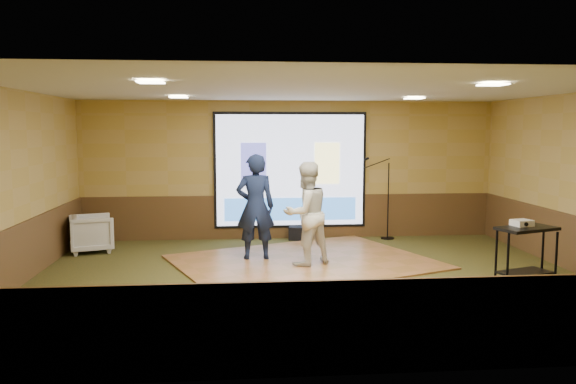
{
  "coord_description": "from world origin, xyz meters",
  "views": [
    {
      "loc": [
        -1.13,
        -8.67,
        2.39
      ],
      "look_at": [
        -0.27,
        1.0,
        1.3
      ],
      "focal_mm": 35.0,
      "sensor_mm": 36.0,
      "label": 1
    }
  ],
  "objects": [
    {
      "name": "downlight_se",
      "position": [
        2.2,
        -1.5,
        2.97
      ],
      "size": [
        0.32,
        0.32,
        0.02
      ],
      "primitive_type": "cube",
      "color": "#FFEDBF",
      "rests_on": "room_shell"
    },
    {
      "name": "duffel_bag",
      "position": [
        0.19,
        3.25,
        0.14
      ],
      "size": [
        0.52,
        0.39,
        0.29
      ],
      "primitive_type": "cube",
      "rotation": [
        0.0,
        0.0,
        -0.2
      ],
      "color": "black",
      "rests_on": "ground"
    },
    {
      "name": "mic_stand",
      "position": [
        2.06,
        3.19,
        0.49
      ],
      "size": [
        0.7,
        0.29,
        1.79
      ],
      "rotation": [
        0.0,
        0.0,
        0.39
      ],
      "color": "black",
      "rests_on": "ground"
    },
    {
      "name": "banquet_chair",
      "position": [
        -4.0,
        2.42,
        0.36
      ],
      "size": [
        1.0,
        0.99,
        0.73
      ],
      "primitive_type": "imported",
      "rotation": [
        0.0,
        0.0,
        1.89
      ],
      "color": "gray",
      "rests_on": "ground"
    },
    {
      "name": "player_right",
      "position": [
        0.04,
        0.91,
        0.93
      ],
      "size": [
        1.09,
        1.01,
        1.8
      ],
      "primitive_type": "imported",
      "rotation": [
        0.0,
        0.0,
        3.62
      ],
      "color": "silver",
      "rests_on": "dance_floor"
    },
    {
      "name": "projector_screen",
      "position": [
        0.0,
        3.44,
        1.47
      ],
      "size": [
        3.32,
        0.06,
        2.52
      ],
      "color": "black",
      "rests_on": "room_shell"
    },
    {
      "name": "downlight_sw",
      "position": [
        -2.2,
        -1.5,
        2.97
      ],
      "size": [
        0.32,
        0.32,
        0.02
      ],
      "primitive_type": "cube",
      "color": "#FFEDBF",
      "rests_on": "room_shell"
    },
    {
      "name": "projector",
      "position": [
        3.15,
        -0.63,
        0.98
      ],
      "size": [
        0.33,
        0.29,
        0.09
      ],
      "primitive_type": "cube",
      "rotation": [
        0.0,
        0.0,
        0.24
      ],
      "color": "silver",
      "rests_on": "av_table"
    },
    {
      "name": "wainscot_front",
      "position": [
        0.0,
        -3.48,
        0.47
      ],
      "size": [
        9.0,
        0.04,
        0.95
      ],
      "primitive_type": "cube",
      "color": "#4F3B1A",
      "rests_on": "ground"
    },
    {
      "name": "room_shell",
      "position": [
        0.0,
        0.0,
        2.09
      ],
      "size": [
        9.04,
        7.04,
        3.02
      ],
      "color": "#B1924A",
      "rests_on": "ground"
    },
    {
      "name": "dance_floor",
      "position": [
        0.04,
        1.14,
        0.02
      ],
      "size": [
        5.26,
        4.69,
        0.03
      ],
      "primitive_type": "cube",
      "rotation": [
        0.0,
        0.0,
        0.38
      ],
      "color": "#9D6439",
      "rests_on": "ground"
    },
    {
      "name": "wainscot_left",
      "position": [
        -4.48,
        0.0,
        0.47
      ],
      "size": [
        0.04,
        7.0,
        0.95
      ],
      "primitive_type": "cube",
      "color": "#4F3B1A",
      "rests_on": "ground"
    },
    {
      "name": "player_left",
      "position": [
        -0.83,
        1.42,
        0.99
      ],
      "size": [
        0.72,
        0.48,
        1.92
      ],
      "primitive_type": "imported",
      "rotation": [
        0.0,
        0.0,
        3.18
      ],
      "color": "#141E3F",
      "rests_on": "dance_floor"
    },
    {
      "name": "downlight_nw",
      "position": [
        -2.2,
        1.8,
        2.97
      ],
      "size": [
        0.32,
        0.32,
        0.02
      ],
      "primitive_type": "cube",
      "color": "#FFEDBF",
      "rests_on": "room_shell"
    },
    {
      "name": "wainscot_back",
      "position": [
        0.0,
        3.48,
        0.47
      ],
      "size": [
        9.0,
        0.04,
        0.95
      ],
      "primitive_type": "cube",
      "color": "#4F3B1A",
      "rests_on": "ground"
    },
    {
      "name": "downlight_ne",
      "position": [
        2.2,
        1.8,
        2.97
      ],
      "size": [
        0.32,
        0.32,
        0.02
      ],
      "primitive_type": "cube",
      "color": "#FFEDBF",
      "rests_on": "room_shell"
    },
    {
      "name": "av_table",
      "position": [
        3.18,
        -0.73,
        0.65
      ],
      "size": [
        0.88,
        0.47,
        0.93
      ],
      "rotation": [
        0.0,
        0.0,
        0.33
      ],
      "color": "black",
      "rests_on": "ground"
    },
    {
      "name": "ground",
      "position": [
        0.0,
        0.0,
        0.0
      ],
      "size": [
        9.0,
        9.0,
        0.0
      ],
      "primitive_type": "plane",
      "color": "#293417",
      "rests_on": "ground"
    }
  ]
}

